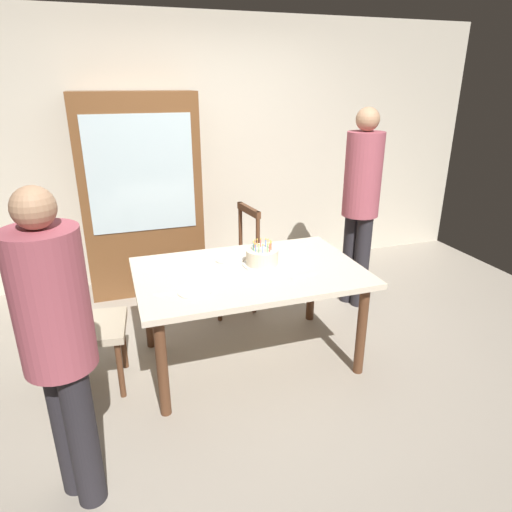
{
  "coord_description": "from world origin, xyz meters",
  "views": [
    {
      "loc": [
        -0.88,
        -2.78,
        1.98
      ],
      "look_at": [
        0.05,
        0.0,
        0.83
      ],
      "focal_mm": 31.47,
      "sensor_mm": 36.0,
      "label": 1
    }
  ],
  "objects_px": {
    "birthday_cake": "(262,258)",
    "plate_far_side": "(230,259)",
    "person_guest": "(361,198)",
    "dining_table": "(249,281)",
    "person_celebrant": "(58,339)",
    "plate_near_celebrant": "(195,291)",
    "chair_spindle_back": "(232,262)",
    "china_cabinet": "(142,196)",
    "chair_upholstered": "(75,318)"
  },
  "relations": [
    {
      "from": "birthday_cake",
      "to": "chair_spindle_back",
      "type": "relative_size",
      "value": 0.29
    },
    {
      "from": "birthday_cake",
      "to": "person_guest",
      "type": "xyz_separation_m",
      "value": [
        1.1,
        0.53,
        0.23
      ]
    },
    {
      "from": "chair_spindle_back",
      "to": "person_guest",
      "type": "relative_size",
      "value": 0.53
    },
    {
      "from": "birthday_cake",
      "to": "china_cabinet",
      "type": "distance_m",
      "value": 1.67
    },
    {
      "from": "plate_far_side",
      "to": "chair_spindle_back",
      "type": "distance_m",
      "value": 0.69
    },
    {
      "from": "birthday_cake",
      "to": "plate_far_side",
      "type": "bearing_deg",
      "value": 137.72
    },
    {
      "from": "plate_far_side",
      "to": "chair_upholstered",
      "type": "bearing_deg",
      "value": -170.23
    },
    {
      "from": "birthday_cake",
      "to": "chair_upholstered",
      "type": "relative_size",
      "value": 0.29
    },
    {
      "from": "dining_table",
      "to": "chair_upholstered",
      "type": "xyz_separation_m",
      "value": [
        -1.18,
        0.04,
        -0.12
      ]
    },
    {
      "from": "chair_spindle_back",
      "to": "chair_upholstered",
      "type": "xyz_separation_m",
      "value": [
        -1.29,
        -0.8,
        0.07
      ]
    },
    {
      "from": "dining_table",
      "to": "plate_near_celebrant",
      "type": "relative_size",
      "value": 7.22
    },
    {
      "from": "chair_upholstered",
      "to": "china_cabinet",
      "type": "relative_size",
      "value": 0.5
    },
    {
      "from": "plate_near_celebrant",
      "to": "chair_upholstered",
      "type": "relative_size",
      "value": 0.23
    },
    {
      "from": "chair_spindle_back",
      "to": "person_guest",
      "type": "bearing_deg",
      "value": -12.98
    },
    {
      "from": "birthday_cake",
      "to": "plate_near_celebrant",
      "type": "xyz_separation_m",
      "value": [
        -0.55,
        -0.29,
        -0.05
      ]
    },
    {
      "from": "plate_near_celebrant",
      "to": "person_celebrant",
      "type": "relative_size",
      "value": 0.14
    },
    {
      "from": "person_celebrant",
      "to": "person_guest",
      "type": "relative_size",
      "value": 0.9
    },
    {
      "from": "plate_far_side",
      "to": "person_guest",
      "type": "height_order",
      "value": "person_guest"
    },
    {
      "from": "chair_spindle_back",
      "to": "person_celebrant",
      "type": "distance_m",
      "value": 2.18
    },
    {
      "from": "plate_far_side",
      "to": "china_cabinet",
      "type": "bearing_deg",
      "value": 110.9
    },
    {
      "from": "china_cabinet",
      "to": "dining_table",
      "type": "bearing_deg",
      "value": -69.39
    },
    {
      "from": "birthday_cake",
      "to": "china_cabinet",
      "type": "xyz_separation_m",
      "value": [
        -0.7,
        1.5,
        0.16
      ]
    },
    {
      "from": "plate_near_celebrant",
      "to": "chair_spindle_back",
      "type": "xyz_separation_m",
      "value": [
        0.54,
        1.07,
        -0.28
      ]
    },
    {
      "from": "birthday_cake",
      "to": "chair_spindle_back",
      "type": "bearing_deg",
      "value": 90.88
    },
    {
      "from": "chair_upholstered",
      "to": "person_guest",
      "type": "xyz_separation_m",
      "value": [
        2.4,
        0.54,
        0.49
      ]
    },
    {
      "from": "plate_far_side",
      "to": "chair_upholstered",
      "type": "distance_m",
      "value": 1.14
    },
    {
      "from": "chair_upholstered",
      "to": "person_guest",
      "type": "relative_size",
      "value": 0.53
    },
    {
      "from": "birthday_cake",
      "to": "plate_far_side",
      "type": "distance_m",
      "value": 0.27
    },
    {
      "from": "person_celebrant",
      "to": "person_guest",
      "type": "distance_m",
      "value": 2.8
    },
    {
      "from": "chair_spindle_back",
      "to": "person_celebrant",
      "type": "relative_size",
      "value": 0.59
    },
    {
      "from": "person_guest",
      "to": "plate_near_celebrant",
      "type": "bearing_deg",
      "value": -153.83
    },
    {
      "from": "birthday_cake",
      "to": "chair_upholstered",
      "type": "distance_m",
      "value": 1.32
    },
    {
      "from": "birthday_cake",
      "to": "chair_upholstered",
      "type": "bearing_deg",
      "value": -179.41
    },
    {
      "from": "dining_table",
      "to": "person_celebrant",
      "type": "height_order",
      "value": "person_celebrant"
    },
    {
      "from": "plate_far_side",
      "to": "chair_spindle_back",
      "type": "relative_size",
      "value": 0.23
    },
    {
      "from": "chair_spindle_back",
      "to": "chair_upholstered",
      "type": "distance_m",
      "value": 1.51
    },
    {
      "from": "plate_near_celebrant",
      "to": "chair_upholstered",
      "type": "height_order",
      "value": "chair_upholstered"
    },
    {
      "from": "plate_near_celebrant",
      "to": "dining_table",
      "type": "bearing_deg",
      "value": 27.94
    },
    {
      "from": "plate_near_celebrant",
      "to": "plate_far_side",
      "type": "xyz_separation_m",
      "value": [
        0.36,
        0.46,
        0.0
      ]
    },
    {
      "from": "dining_table",
      "to": "person_guest",
      "type": "bearing_deg",
      "value": 25.52
    },
    {
      "from": "dining_table",
      "to": "china_cabinet",
      "type": "relative_size",
      "value": 0.84
    },
    {
      "from": "dining_table",
      "to": "chair_upholstered",
      "type": "relative_size",
      "value": 1.67
    },
    {
      "from": "chair_upholstered",
      "to": "birthday_cake",
      "type": "bearing_deg",
      "value": 0.59
    },
    {
      "from": "person_guest",
      "to": "china_cabinet",
      "type": "distance_m",
      "value": 2.05
    },
    {
      "from": "plate_far_side",
      "to": "person_guest",
      "type": "xyz_separation_m",
      "value": [
        1.3,
        0.35,
        0.29
      ]
    },
    {
      "from": "dining_table",
      "to": "chair_spindle_back",
      "type": "height_order",
      "value": "chair_spindle_back"
    },
    {
      "from": "person_guest",
      "to": "chair_spindle_back",
      "type": "bearing_deg",
      "value": 167.02
    },
    {
      "from": "plate_near_celebrant",
      "to": "person_guest",
      "type": "distance_m",
      "value": 1.87
    },
    {
      "from": "plate_near_celebrant",
      "to": "person_celebrant",
      "type": "bearing_deg",
      "value": -138.81
    },
    {
      "from": "dining_table",
      "to": "chair_upholstered",
      "type": "height_order",
      "value": "chair_upholstered"
    }
  ]
}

